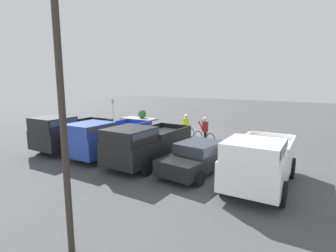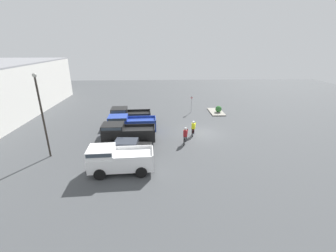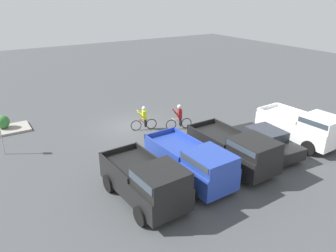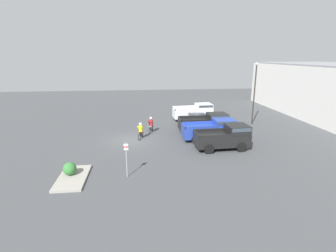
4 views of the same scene
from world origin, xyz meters
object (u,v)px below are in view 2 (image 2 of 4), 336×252
sedan_0 (127,148)px  pickup_truck_1 (126,133)px  cyclist_1 (185,135)px  pickup_truck_3 (128,116)px  cyclist_0 (193,128)px  fire_lane_sign (191,102)px  shrub (218,109)px  pickup_truck_0 (117,159)px  pickup_truck_2 (130,124)px  lamppost (41,111)px

sedan_0 → pickup_truck_1: size_ratio=0.87×
sedan_0 → cyclist_1: cyclist_1 is taller
sedan_0 → pickup_truck_1: bearing=8.6°
pickup_truck_3 → cyclist_0: pickup_truck_3 is taller
fire_lane_sign → shrub: size_ratio=2.77×
cyclist_0 → cyclist_1: size_ratio=0.98×
fire_lane_sign → pickup_truck_0: bearing=152.9°
cyclist_0 → cyclist_1: 2.43m
cyclist_1 → shrub: size_ratio=1.96×
shrub → pickup_truck_0: bearing=142.0°
pickup_truck_2 → cyclist_0: bearing=-98.7°
pickup_truck_1 → pickup_truck_2: bearing=-2.1°
pickup_truck_3 → cyclist_0: bearing=-117.0°
shrub → fire_lane_sign: bearing=83.4°
cyclist_0 → lamppost: lamppost is taller
pickup_truck_0 → sedan_0: (2.82, -0.34, -0.41)m
pickup_truck_0 → pickup_truck_3: (11.20, 0.46, 0.01)m
sedan_0 → pickup_truck_2: pickup_truck_2 is taller
sedan_0 → cyclist_0: 8.18m
cyclist_0 → pickup_truck_1: bearing=103.2°
pickup_truck_0 → pickup_truck_2: bearing=-0.1°
pickup_truck_0 → fire_lane_sign: size_ratio=2.01×
pickup_truck_0 → sedan_0: pickup_truck_0 is taller
shrub → pickup_truck_3: bearing=109.2°
lamppost → shrub: 23.01m
pickup_truck_0 → cyclist_1: size_ratio=2.84×
cyclist_0 → sedan_0: bearing=123.4°
sedan_0 → pickup_truck_3: (8.38, 0.80, 0.41)m
fire_lane_sign → shrub: bearing=-96.6°
pickup_truck_3 → lamppost: lamppost is taller
pickup_truck_0 → pickup_truck_2: size_ratio=0.95×
cyclist_0 → shrub: cyclist_0 is taller
pickup_truck_0 → pickup_truck_1: pickup_truck_0 is taller
pickup_truck_0 → fire_lane_sign: (16.07, -8.22, 0.40)m
cyclist_0 → lamppost: 14.89m
lamppost → sedan_0: bearing=-90.8°
pickup_truck_0 → cyclist_1: 7.94m
cyclist_0 → shrub: (8.30, -5.03, -0.24)m
pickup_truck_2 → lamppost: 9.21m
sedan_0 → fire_lane_sign: fire_lane_sign is taller
cyclist_0 → fire_lane_sign: (8.76, -1.05, 0.69)m
pickup_truck_1 → fire_lane_sign: fire_lane_sign is taller
pickup_truck_1 → pickup_truck_2: (2.79, -0.10, -0.02)m
pickup_truck_2 → sedan_0: bearing=-176.7°
pickup_truck_3 → pickup_truck_0: bearing=-177.7°
pickup_truck_1 → cyclist_0: pickup_truck_1 is taller
shrub → pickup_truck_1: bearing=129.2°
fire_lane_sign → pickup_truck_3: bearing=119.3°
sedan_0 → cyclist_1: (2.36, -5.68, 0.19)m
pickup_truck_1 → pickup_truck_0: bearing=-179.2°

